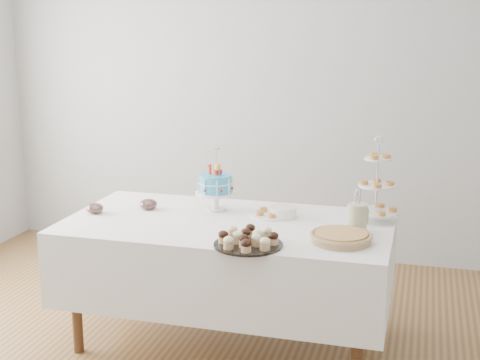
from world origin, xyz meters
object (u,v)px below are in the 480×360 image
(cupcake_tray, at_px, (248,238))
(plate_stack, at_px, (283,212))
(utensil_pitcher, at_px, (357,217))
(pie, at_px, (341,237))
(jam_bowl_b, at_px, (148,204))
(pastry_plate, at_px, (271,213))
(jam_bowl_a, at_px, (95,208))
(table, at_px, (228,258))
(tiered_stand, at_px, (377,186))
(birthday_cake, at_px, (216,194))

(cupcake_tray, bearing_deg, plate_stack, 83.93)
(utensil_pitcher, bearing_deg, cupcake_tray, -144.62)
(pie, distance_m, jam_bowl_b, 1.30)
(pastry_plate, distance_m, jam_bowl_a, 1.09)
(utensil_pitcher, bearing_deg, pie, -108.76)
(table, xyz_separation_m, pastry_plate, (0.22, 0.18, 0.24))
(tiered_stand, xyz_separation_m, plate_stack, (-0.54, -0.07, -0.18))
(birthday_cake, height_order, jam_bowl_b, birthday_cake)
(cupcake_tray, relative_size, tiered_stand, 0.71)
(table, relative_size, jam_bowl_b, 17.04)
(birthday_cake, xyz_separation_m, pastry_plate, (0.36, -0.03, -0.09))
(pie, relative_size, utensil_pitcher, 1.35)
(pie, relative_size, plate_stack, 2.02)
(table, xyz_separation_m, pie, (0.70, -0.21, 0.26))
(pie, relative_size, tiered_stand, 0.66)
(table, distance_m, plate_stack, 0.43)
(table, relative_size, tiered_stand, 3.75)
(cupcake_tray, xyz_separation_m, pastry_plate, (-0.01, 0.58, -0.02))
(table, distance_m, tiered_stand, 0.98)
(tiered_stand, relative_size, utensil_pitcher, 2.04)
(birthday_cake, relative_size, plate_stack, 2.34)
(birthday_cake, relative_size, pie, 1.16)
(plate_stack, distance_m, pastry_plate, 0.07)
(jam_bowl_a, distance_m, utensil_pitcher, 1.60)
(birthday_cake, height_order, pastry_plate, birthday_cake)
(table, distance_m, cupcake_tray, 0.53)
(cupcake_tray, bearing_deg, jam_bowl_b, 146.57)
(birthday_cake, relative_size, tiered_stand, 0.76)
(birthday_cake, distance_m, pie, 0.94)
(birthday_cake, relative_size, cupcake_tray, 1.07)
(birthday_cake, height_order, plate_stack, birthday_cake)
(birthday_cake, height_order, utensil_pitcher, birthday_cake)
(table, bearing_deg, pie, -16.60)
(birthday_cake, bearing_deg, table, -34.36)
(plate_stack, bearing_deg, jam_bowl_a, -168.45)
(tiered_stand, distance_m, pastry_plate, 0.65)
(pie, bearing_deg, birthday_cake, 153.37)
(pastry_plate, height_order, jam_bowl_a, jam_bowl_a)
(pie, xyz_separation_m, pastry_plate, (-0.47, 0.39, -0.01))
(tiered_stand, height_order, plate_stack, tiered_stand)
(birthday_cake, xyz_separation_m, pie, (0.84, -0.42, -0.08))
(table, distance_m, jam_bowl_a, 0.88)
(birthday_cake, height_order, pie, birthday_cake)
(pie, relative_size, pastry_plate, 1.36)
(pie, xyz_separation_m, utensil_pitcher, (0.06, 0.20, 0.06))
(birthday_cake, bearing_deg, pastry_plate, 17.09)
(pastry_plate, height_order, utensil_pitcher, utensil_pitcher)
(tiered_stand, distance_m, utensil_pitcher, 0.30)
(table, bearing_deg, tiered_stand, 16.31)
(pastry_plate, bearing_deg, pie, -39.36)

